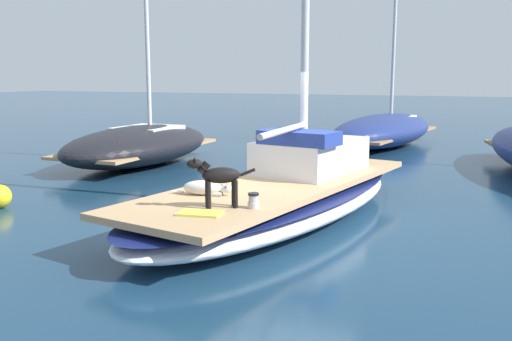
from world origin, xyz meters
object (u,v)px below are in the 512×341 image
Objects in this scene: sailboat_main at (278,200)px; moored_boat_far_astern at (384,129)px; dog_black at (218,177)px; moored_boat_port_side at (139,144)px; deck_winch at (253,201)px; deck_towel at (200,213)px; coiled_rope at (216,186)px; dog_white at (205,188)px.

sailboat_main is 10.75m from moored_boat_far_astern.
dog_black is 8.34m from moored_boat_port_side.
deck_towel is (-0.52, -0.57, -0.08)m from deck_winch.
sailboat_main is 13.56× the size of deck_towel.
moored_boat_far_astern is (0.10, 10.75, 0.25)m from sailboat_main.
deck_towel is (-0.06, -0.42, -0.41)m from dog_black.
moored_boat_far_astern reaches higher than deck_winch.
dog_black is 0.58m from deck_winch.
moored_boat_far_astern is at bearing 85.78° from coiled_rope.
dog_black is at bearing -93.60° from sailboat_main.
sailboat_main is 8.02× the size of dog_white.
moored_boat_port_side is 8.62m from moored_boat_far_astern.
dog_white reaches higher than deck_winch.
dog_black is at bearing -91.04° from moored_boat_far_astern.
deck_towel is 0.07× the size of moored_boat_port_side.
dog_white is 0.91m from dog_black.
deck_towel is (0.47, -1.09, -0.09)m from dog_white.
moored_boat_port_side reaches higher than moored_boat_far_astern.
dog_black is at bearing -51.36° from dog_white.
moored_boat_far_astern is at bearing 88.96° from dog_black.
deck_winch is (0.46, 0.15, -0.32)m from dog_black.
coiled_rope is at bearing -46.75° from moored_boat_port_side.
deck_winch is at bearing -27.63° from dog_white.
moored_boat_port_side is (-4.89, 5.65, -0.20)m from dog_white.
sailboat_main is 2.53m from deck_towel.
sailboat_main is at bearing -90.55° from moored_boat_far_astern.
dog_white is 1.69× the size of deck_towel.
coiled_rope is (-0.09, 0.55, -0.08)m from dog_white.
deck_towel is 0.08× the size of moored_boat_far_astern.
deck_winch is 1.53m from coiled_rope.
deck_winch is 12.68m from moored_boat_far_astern.
moored_boat_far_astern is at bearing 91.03° from deck_winch.
coiled_rope is 7.00m from moored_boat_port_side.
sailboat_main is 2.00m from deck_winch.
dog_black is (0.53, -0.67, 0.32)m from dog_white.
moored_boat_far_astern reaches higher than deck_towel.
deck_winch is (0.33, -1.93, 0.42)m from sailboat_main.
deck_towel reaches higher than sailboat_main.
deck_winch is 0.03× the size of moored_boat_far_astern.
dog_black is 0.10× the size of moored_boat_port_side.
moored_boat_port_side reaches higher than deck_towel.
moored_boat_far_astern is (-0.23, 12.68, -0.18)m from deck_winch.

